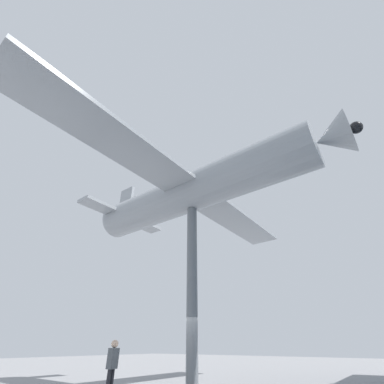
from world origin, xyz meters
TOP-DOWN VIEW (x-y plane):
  - support_pylon_central at (0.00, 0.00)m, footprint 0.45×0.45m
  - suspended_airplane at (0.00, 0.26)m, footprint 17.80×13.60m
  - visitor_person at (1.71, -2.33)m, footprint 0.44×0.31m

SIDE VIEW (x-z plane):
  - visitor_person at x=1.71m, z-range 0.14..1.88m
  - support_pylon_central at x=0.00m, z-range 0.00..7.25m
  - suspended_airplane at x=0.00m, z-range 6.68..9.79m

